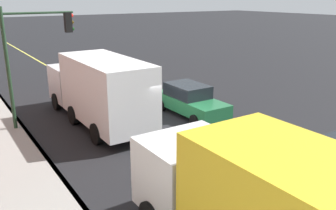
{
  "coord_description": "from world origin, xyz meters",
  "views": [
    {
      "loc": [
        -12.6,
        7.99,
        5.88
      ],
      "look_at": [
        -0.5,
        0.08,
        1.44
      ],
      "focal_mm": 38.16,
      "sensor_mm": 36.0,
      "label": 1
    }
  ],
  "objects": [
    {
      "name": "lane_stripe_center",
      "position": [
        0.0,
        0.0,
        0.01
      ],
      "size": [
        80.0,
        0.16,
        0.01
      ],
      "primitive_type": "cube",
      "color": "#D8CC4C",
      "rests_on": "ground"
    },
    {
      "name": "car_green",
      "position": [
        1.37,
        -2.46,
        0.8
      ],
      "size": [
        4.4,
        1.88,
        1.58
      ],
      "color": "#1E6038",
      "rests_on": "ground"
    },
    {
      "name": "ground",
      "position": [
        0.0,
        0.0,
        0.0
      ],
      "size": [
        200.0,
        200.0,
        0.0
      ],
      "primitive_type": "plane",
      "color": "black"
    },
    {
      "name": "truck_white",
      "position": [
        2.73,
        1.86,
        1.71
      ],
      "size": [
        8.13,
        2.51,
        3.24
      ],
      "color": "silver",
      "rests_on": "ground"
    },
    {
      "name": "traffic_light_mast",
      "position": [
        3.84,
        4.31,
        3.71
      ],
      "size": [
        0.28,
        3.13,
        5.46
      ],
      "color": "#1E3823",
      "rests_on": "ground"
    },
    {
      "name": "curb_edge",
      "position": [
        0.0,
        5.16,
        0.07
      ],
      "size": [
        80.0,
        0.16,
        0.15
      ],
      "primitive_type": "cube",
      "color": "slate",
      "rests_on": "ground"
    }
  ]
}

